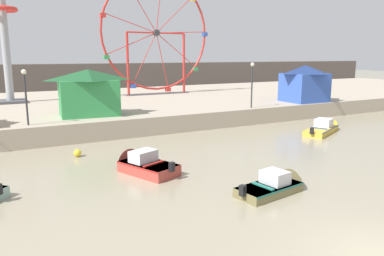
{
  "coord_description": "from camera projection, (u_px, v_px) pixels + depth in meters",
  "views": [
    {
      "loc": [
        -9.63,
        -5.96,
        5.78
      ],
      "look_at": [
        0.4,
        12.73,
        1.62
      ],
      "focal_mm": 34.83,
      "sensor_mm": 36.0,
      "label": 1
    }
  ],
  "objects": [
    {
      "name": "quay_promenade",
      "position": [
        102.0,
        107.0,
        37.62
      ],
      "size": [
        110.0,
        25.08,
        1.36
      ],
      "primitive_type": "cube",
      "color": "tan",
      "rests_on": "ground_plane"
    },
    {
      "name": "distant_town_skyline",
      "position": [
        58.0,
        78.0,
        60.75
      ],
      "size": [
        140.0,
        3.0,
        4.4
      ],
      "primitive_type": "cube",
      "color": "#564C47",
      "rests_on": "ground_plane"
    },
    {
      "name": "motorboat_faded_red",
      "position": [
        140.0,
        164.0,
        18.83
      ],
      "size": [
        2.84,
        4.03,
        1.6
      ],
      "rotation": [
        0.0,
        0.0,
        1.96
      ],
      "color": "#B24238",
      "rests_on": "ground_plane"
    },
    {
      "name": "motorboat_mustard_yellow",
      "position": [
        325.0,
        127.0,
        28.81
      ],
      "size": [
        5.46,
        3.61,
        1.49
      ],
      "rotation": [
        0.0,
        0.0,
        0.46
      ],
      "color": "gold",
      "rests_on": "ground_plane"
    },
    {
      "name": "motorboat_olive_wood",
      "position": [
        279.0,
        184.0,
        16.1
      ],
      "size": [
        3.96,
        1.87,
        1.38
      ],
      "rotation": [
        0.0,
        0.0,
        0.16
      ],
      "color": "olive",
      "rests_on": "ground_plane"
    },
    {
      "name": "ferris_wheel_red_frame",
      "position": [
        156.0,
        35.0,
        41.92
      ],
      "size": [
        13.0,
        1.2,
        13.32
      ],
      "color": "red",
      "rests_on": "quay_promenade"
    },
    {
      "name": "drop_tower_steel_tower",
      "position": [
        4.0,
        32.0,
        34.07
      ],
      "size": [
        2.8,
        2.8,
        13.96
      ],
      "color": "#999EA3",
      "rests_on": "quay_promenade"
    },
    {
      "name": "carnival_booth_green_kiosk",
      "position": [
        89.0,
        92.0,
        27.42
      ],
      "size": [
        4.78,
        3.41,
        3.42
      ],
      "rotation": [
        0.0,
        0.0,
        -0.09
      ],
      "color": "#33934C",
      "rests_on": "quay_promenade"
    },
    {
      "name": "carnival_booth_blue_tent",
      "position": [
        305.0,
        83.0,
        35.84
      ],
      "size": [
        4.16,
        3.78,
        3.49
      ],
      "rotation": [
        0.0,
        0.0,
        -0.03
      ],
      "color": "#3356B7",
      "rests_on": "quay_promenade"
    },
    {
      "name": "promenade_lamp_near",
      "position": [
        252.0,
        78.0,
        31.48
      ],
      "size": [
        0.32,
        0.32,
        3.82
      ],
      "color": "#2D2D33",
      "rests_on": "quay_promenade"
    },
    {
      "name": "promenade_lamp_far",
      "position": [
        25.0,
        89.0,
        23.49
      ],
      "size": [
        0.32,
        0.32,
        3.56
      ],
      "color": "#2D2D33",
      "rests_on": "quay_promenade"
    },
    {
      "name": "mooring_buoy_orange",
      "position": [
        77.0,
        153.0,
        21.5
      ],
      "size": [
        0.44,
        0.44,
        0.44
      ],
      "primitive_type": "sphere",
      "color": "yellow",
      "rests_on": "ground_plane"
    }
  ]
}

